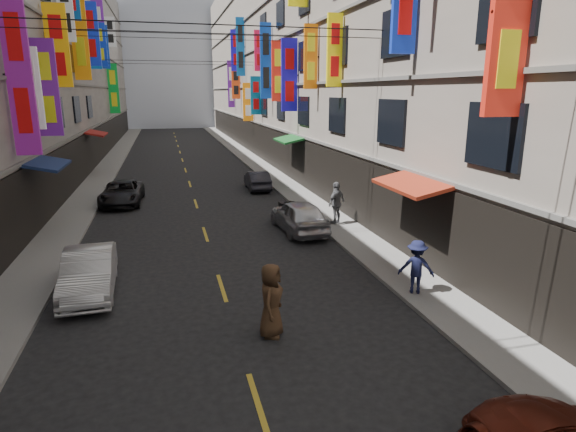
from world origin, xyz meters
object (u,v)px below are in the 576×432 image
car_left_mid (89,272)px  car_right_far (257,180)px  car_left_far (122,193)px  scooter_far_right (285,212)px  pedestrian_crossing (271,300)px  car_right_mid (299,216)px  pedestrian_rnear (416,267)px  pedestrian_rfar (336,203)px

car_left_mid → car_right_far: 16.49m
car_right_far → car_left_far: bearing=16.8°
scooter_far_right → pedestrian_crossing: pedestrian_crossing is taller
scooter_far_right → car_right_mid: 1.88m
car_left_mid → pedestrian_rnear: pedestrian_rnear is taller
car_left_far → pedestrian_rnear: 17.65m
car_right_far → pedestrian_rfar: size_ratio=1.85×
car_right_far → pedestrian_rnear: (1.51, -17.12, 0.34)m
car_left_mid → pedestrian_crossing: bearing=-41.9°
pedestrian_rfar → pedestrian_rnear: bearing=51.5°
pedestrian_rfar → scooter_far_right: bearing=-69.8°
car_left_far → pedestrian_rnear: (9.36, -14.96, 0.31)m
scooter_far_right → pedestrian_rnear: bearing=94.3°
scooter_far_right → car_left_mid: (-7.73, -6.67, 0.22)m
pedestrian_rfar → pedestrian_crossing: bearing=25.6°
car_left_far → pedestrian_rnear: size_ratio=2.76×
car_right_far → car_right_mid: bearing=91.4°
car_right_far → pedestrian_rfar: bearing=103.0°
pedestrian_rfar → car_right_mid: bearing=-21.8°
pedestrian_rnear → pedestrian_rfar: (0.37, 7.93, 0.15)m
pedestrian_rfar → pedestrian_crossing: pedestrian_rfar is taller
scooter_far_right → pedestrian_rnear: pedestrian_rnear is taller
car_right_mid → pedestrian_crossing: bearing=67.3°
scooter_far_right → car_left_mid: car_left_mid is taller
car_left_far → car_right_far: size_ratio=1.25×
scooter_far_right → pedestrian_rnear: (1.67, -9.31, 0.48)m
pedestrian_crossing → car_right_mid: bearing=5.9°
car_left_mid → pedestrian_rfar: pedestrian_rfar is taller
car_left_far → car_right_far: bearing=18.1°
car_right_mid → car_right_far: (0.00, 9.66, -0.13)m
car_left_far → pedestrian_rnear: pedestrian_rnear is taller
scooter_far_right → pedestrian_crossing: size_ratio=0.96×
scooter_far_right → pedestrian_crossing: (-2.98, -10.59, 0.50)m
scooter_far_right → car_right_mid: (0.17, -1.85, 0.27)m
car_right_far → pedestrian_crossing: bearing=81.7°
car_right_far → pedestrian_rfar: (1.88, -9.19, 0.49)m
scooter_far_right → car_right_far: size_ratio=0.51×
car_left_mid → pedestrian_rfar: size_ratio=2.10×
car_left_far → pedestrian_crossing: (4.71, -16.24, 0.32)m
car_left_far → pedestrian_rfar: (9.74, -7.04, 0.46)m
car_right_far → pedestrian_crossing: size_ratio=1.88×
car_left_far → pedestrian_crossing: bearing=-71.1°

